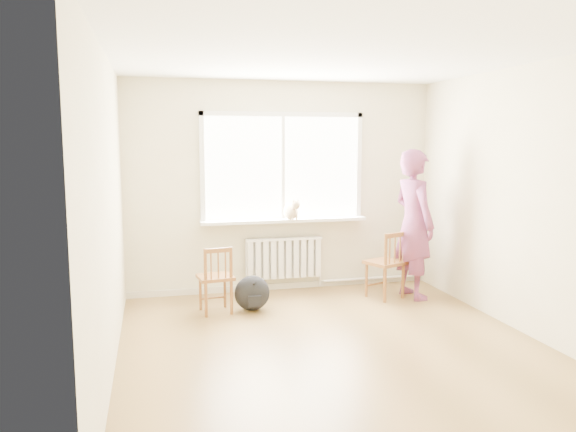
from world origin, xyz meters
TOP-DOWN VIEW (x-y plane):
  - floor at (0.00, 0.00)m, footprint 4.50×4.50m
  - ceiling at (0.00, 0.00)m, footprint 4.50×4.50m
  - back_wall at (0.00, 2.25)m, footprint 4.00×0.01m
  - window at (0.00, 2.22)m, footprint 2.12×0.05m
  - windowsill at (0.00, 2.14)m, footprint 2.15×0.22m
  - radiator at (0.00, 2.16)m, footprint 1.00×0.12m
  - heating_pipe at (1.25, 2.19)m, footprint 1.40×0.04m
  - baseboard at (0.00, 2.23)m, footprint 4.00×0.03m
  - chair_left at (-0.97, 1.38)m, footprint 0.43×0.41m
  - chair_right at (1.16, 1.50)m, footprint 0.54×0.53m
  - person at (1.50, 1.49)m, footprint 0.55×0.74m
  - cat at (0.07, 2.05)m, footprint 0.24×0.40m
  - backpack at (-0.56, 1.40)m, footprint 0.41×0.31m

SIDE VIEW (x-z plane):
  - floor at x=0.00m, z-range 0.00..0.00m
  - baseboard at x=0.00m, z-range 0.00..0.08m
  - heating_pipe at x=1.25m, z-range 0.06..0.10m
  - backpack at x=-0.56m, z-range 0.00..0.41m
  - chair_left at x=-0.97m, z-range 0.00..0.78m
  - chair_right at x=1.16m, z-range 0.00..0.85m
  - radiator at x=0.00m, z-range 0.16..0.71m
  - person at x=1.50m, z-range 0.00..1.85m
  - windowsill at x=0.00m, z-range 0.91..0.95m
  - cat at x=0.07m, z-range 0.92..1.20m
  - back_wall at x=0.00m, z-range 0.00..2.70m
  - window at x=0.00m, z-range 0.95..2.37m
  - ceiling at x=0.00m, z-range 2.70..2.70m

